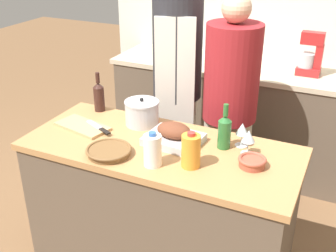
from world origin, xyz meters
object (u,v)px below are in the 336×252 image
at_px(stock_pot, 142,113).
at_px(wine_bottle_green, 99,96).
at_px(roasting_pan, 174,136).
at_px(stand_mixer, 310,57).
at_px(juice_jug, 191,151).
at_px(milk_jug, 153,150).
at_px(wine_bottle_dark, 224,131).
at_px(wine_glass_left, 249,137).
at_px(cutting_board, 83,126).
at_px(condiment_bottle_tall, 171,42).
at_px(wine_glass_right, 242,130).
at_px(condiment_bottle_short, 222,56).
at_px(person_cook_guest, 230,103).
at_px(person_cook_aproned, 177,79).
at_px(knife_chef, 99,128).
at_px(wicker_basket, 109,151).
at_px(mixing_bowl, 252,161).

height_order(stock_pot, wine_bottle_green, wine_bottle_green).
height_order(roasting_pan, stand_mixer, stand_mixer).
height_order(juice_jug, milk_jug, juice_jug).
relative_size(juice_jug, stand_mixer, 0.58).
bearing_deg(stock_pot, wine_bottle_dark, -8.00).
relative_size(wine_glass_left, stand_mixer, 0.42).
distance_m(cutting_board, condiment_bottle_tall, 1.57).
xyz_separation_m(roasting_pan, wine_glass_right, (0.36, 0.13, 0.05)).
bearing_deg(roasting_pan, condiment_bottle_short, 97.19).
distance_m(wine_bottle_green, person_cook_guest, 0.89).
bearing_deg(wine_glass_left, person_cook_guest, 115.63).
relative_size(cutting_board, person_cook_aproned, 0.21).
bearing_deg(knife_chef, roasting_pan, 5.71).
xyz_separation_m(roasting_pan, milk_jug, (0.00, -0.27, 0.04)).
distance_m(wine_bottle_green, wine_glass_left, 1.07).
xyz_separation_m(wine_glass_left, stand_mixer, (0.12, 1.34, 0.09)).
xyz_separation_m(wicker_basket, stand_mixer, (0.80, 1.67, 0.17)).
bearing_deg(roasting_pan, wicker_basket, -134.17).
xyz_separation_m(roasting_pan, wicker_basket, (-0.26, -0.27, -0.03)).
distance_m(milk_jug, wine_glass_right, 0.54).
distance_m(juice_jug, milk_jug, 0.20).
bearing_deg(knife_chef, wicker_basket, -46.85).
distance_m(roasting_pan, stock_pot, 0.32).
relative_size(milk_jug, wine_bottle_dark, 0.72).
bearing_deg(juice_jug, condiment_bottle_short, 102.80).
bearing_deg(wine_bottle_dark, person_cook_aproned, 132.00).
xyz_separation_m(wine_glass_left, condiment_bottle_short, (-0.59, 1.32, 0.03)).
distance_m(stock_pot, condiment_bottle_tall, 1.42).
xyz_separation_m(stock_pot, condiment_bottle_tall, (-0.43, 1.35, 0.08)).
distance_m(cutting_board, mixing_bowl, 1.06).
height_order(mixing_bowl, wine_bottle_dark, wine_bottle_dark).
relative_size(stock_pot, wine_glass_right, 1.53).
relative_size(condiment_bottle_tall, person_cook_guest, 0.13).
relative_size(wine_glass_right, condiment_bottle_short, 0.89).
height_order(stock_pot, knife_chef, stock_pot).
relative_size(juice_jug, person_cook_aproned, 0.11).
relative_size(wine_bottle_green, knife_chef, 1.19).
bearing_deg(cutting_board, condiment_bottle_short, 73.77).
height_order(stand_mixer, person_cook_aproned, person_cook_aproned).
xyz_separation_m(stock_pot, milk_jug, (0.28, -0.41, 0.01)).
relative_size(roasting_pan, person_cook_guest, 0.20).
xyz_separation_m(wicker_basket, juice_jug, (0.45, 0.08, 0.07)).
bearing_deg(wine_glass_right, milk_jug, -132.10).
relative_size(roasting_pan, wicker_basket, 1.30).
bearing_deg(wicker_basket, roasting_pan, 45.83).
distance_m(stand_mixer, person_cook_aproned, 1.08).
bearing_deg(mixing_bowl, juice_jug, -155.38).
relative_size(stock_pot, person_cook_guest, 0.13).
height_order(stand_mixer, condiment_bottle_short, stand_mixer).
relative_size(roasting_pan, person_cook_aproned, 0.18).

